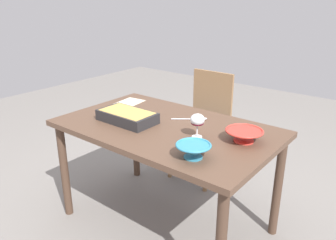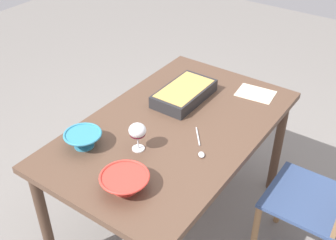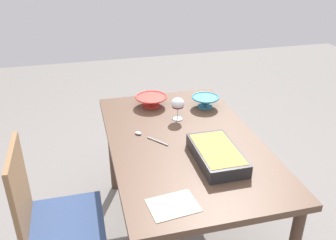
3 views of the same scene
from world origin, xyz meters
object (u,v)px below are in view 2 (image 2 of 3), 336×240
at_px(casserole_dish, 184,93).
at_px(mixing_bowl, 125,181).
at_px(serving_spoon, 200,148).
at_px(dining_table, 174,138).
at_px(chair, 325,198).
at_px(napkin, 256,93).
at_px(wine_glass, 137,132).
at_px(small_bowl, 83,139).

xyz_separation_m(casserole_dish, mixing_bowl, (-0.76, -0.19, 0.00)).
bearing_deg(serving_spoon, dining_table, 67.45).
bearing_deg(dining_table, serving_spoon, -112.55).
distance_m(chair, napkin, 0.72).
relative_size(dining_table, chair, 1.51).
distance_m(wine_glass, napkin, 0.85).
relative_size(dining_table, small_bowl, 7.49).
height_order(small_bowl, napkin, small_bowl).
relative_size(small_bowl, napkin, 0.88).
height_order(wine_glass, serving_spoon, wine_glass).
relative_size(wine_glass, serving_spoon, 0.73).
bearing_deg(small_bowl, wine_glass, -60.20).
bearing_deg(wine_glass, casserole_dish, 7.69).
xyz_separation_m(wine_glass, casserole_dish, (0.51, 0.07, -0.06)).
distance_m(chair, casserole_dish, 0.94).
bearing_deg(dining_table, casserole_dish, 22.00).
relative_size(dining_table, wine_glass, 9.48).
distance_m(dining_table, chair, 0.83).
bearing_deg(casserole_dish, napkin, -47.23).
bearing_deg(napkin, casserole_dish, 132.77).
relative_size(mixing_bowl, serving_spoon, 1.08).
xyz_separation_m(dining_table, mixing_bowl, (-0.51, -0.09, 0.13)).
relative_size(casserole_dish, mixing_bowl, 1.77).
distance_m(casserole_dish, small_bowl, 0.67).
distance_m(dining_table, small_bowl, 0.49).
relative_size(chair, wine_glass, 6.27).
bearing_deg(dining_table, chair, -75.98).
height_order(dining_table, wine_glass, wine_glass).
bearing_deg(dining_table, small_bowl, 146.04).
bearing_deg(napkin, serving_spoon, -179.63).
distance_m(casserole_dish, serving_spoon, 0.47).
xyz_separation_m(dining_table, casserole_dish, (0.25, 0.10, 0.12)).
height_order(chair, casserole_dish, chair).
height_order(wine_glass, mixing_bowl, wine_glass).
bearing_deg(casserole_dish, small_bowl, 165.72).
distance_m(chair, serving_spoon, 0.69).
height_order(dining_table, small_bowl, small_bowl).
distance_m(dining_table, casserole_dish, 0.30).
height_order(mixing_bowl, napkin, mixing_bowl).
distance_m(chair, small_bowl, 1.25).
height_order(casserole_dish, small_bowl, small_bowl).
xyz_separation_m(chair, mixing_bowl, (-0.70, 0.70, 0.28)).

